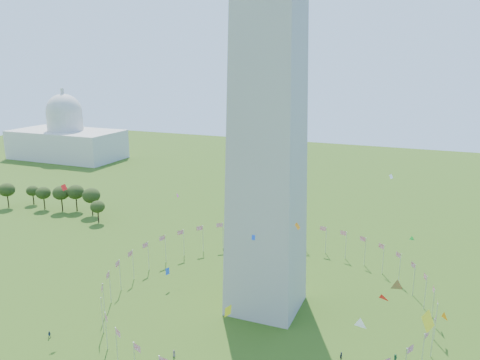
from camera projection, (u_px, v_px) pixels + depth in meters
name	position (u px, v px, depth m)	size (l,w,h in m)	color
flag_ring	(266.00, 290.00, 118.62)	(80.24, 80.24, 9.00)	silver
capitol_building	(65.00, 123.00, 296.50)	(70.00, 35.00, 46.00)	beige
kites_aloft	(306.00, 284.00, 87.76)	(114.17, 69.67, 32.21)	white
tree_line_west	(60.00, 200.00, 193.60)	(54.54, 15.06, 11.13)	#304416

